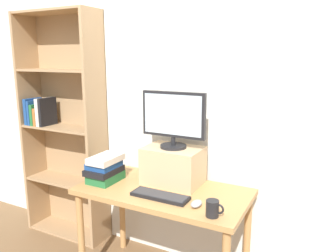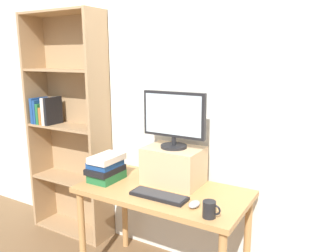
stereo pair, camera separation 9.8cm
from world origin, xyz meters
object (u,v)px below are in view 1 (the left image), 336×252
riser_box (173,165)px  book_stack (105,169)px  computer_monitor (173,118)px  desk (163,202)px  coffee_mug (213,208)px  computer_mouse (196,204)px  keyboard (160,196)px  bookshelf_unit (63,126)px

riser_box → book_stack: (-0.47, -0.20, -0.04)m
riser_box → computer_monitor: bearing=-90.0°
desk → coffee_mug: 0.52m
desk → computer_mouse: 0.36m
computer_monitor → coffee_mug: (0.44, -0.36, -0.44)m
keyboard → bookshelf_unit: bearing=162.0°
bookshelf_unit → riser_box: bookshelf_unit is taller
keyboard → coffee_mug: 0.41m
bookshelf_unit → riser_box: size_ratio=4.98×
bookshelf_unit → book_stack: bookshelf_unit is taller
riser_box → computer_monitor: size_ratio=0.86×
bookshelf_unit → computer_mouse: size_ratio=19.83×
bookshelf_unit → coffee_mug: size_ratio=18.72×
desk → computer_mouse: bearing=-24.8°
computer_monitor → computer_mouse: computer_monitor is taller
riser_box → computer_mouse: bearing=-43.2°
desk → keyboard: (0.05, -0.13, 0.11)m
book_stack → riser_box: bearing=23.2°
computer_mouse → computer_monitor: bearing=137.0°
desk → book_stack: 0.50m
keyboard → coffee_mug: (0.40, -0.09, 0.04)m
keyboard → book_stack: bearing=172.0°
desk → computer_mouse: (0.31, -0.14, 0.12)m
coffee_mug → bookshelf_unit: bearing=163.2°
book_stack → computer_mouse: bearing=-6.1°
computer_monitor → coffee_mug: size_ratio=4.39×
riser_box → coffee_mug: bearing=-39.7°
desk → riser_box: (0.01, 0.14, 0.23)m
desk → coffee_mug: (0.45, -0.22, 0.15)m
desk → riser_box: riser_box is taller
bookshelf_unit → book_stack: 0.83m
keyboard → book_stack: (-0.51, 0.07, 0.08)m
keyboard → computer_mouse: size_ratio=3.81×
computer_mouse → book_stack: bearing=173.9°
desk → bookshelf_unit: bearing=167.2°
desk → bookshelf_unit: 1.29m
riser_box → computer_monitor: (0.00, -0.00, 0.35)m
riser_box → book_stack: 0.51m
desk → book_stack: bearing=-172.4°
bookshelf_unit → coffee_mug: 1.74m
bookshelf_unit → book_stack: (0.74, -0.33, -0.20)m
computer_monitor → book_stack: 0.65m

